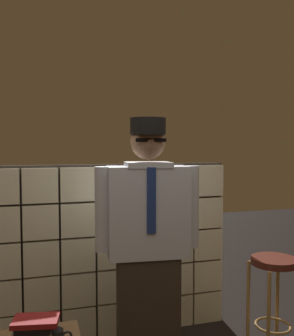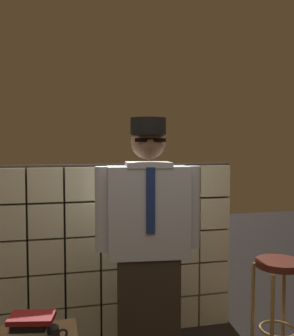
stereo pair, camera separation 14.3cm
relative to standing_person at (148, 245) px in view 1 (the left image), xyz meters
name	(u,v)px [view 1 (the left image)]	position (x,y,z in m)	size (l,w,h in m)	color
glass_block_wall	(113,251)	(-0.10, 0.66, -0.21)	(2.02, 0.10, 1.45)	beige
standing_person	(148,245)	(0.00, 0.00, 0.00)	(0.71, 0.32, 1.76)	#382D23
bar_stool	(274,283)	(0.99, 0.01, -0.37)	(0.34, 0.34, 0.74)	#592319
book_stack	(35,334)	(-0.73, -0.37, -0.32)	(0.25, 0.21, 0.17)	navy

